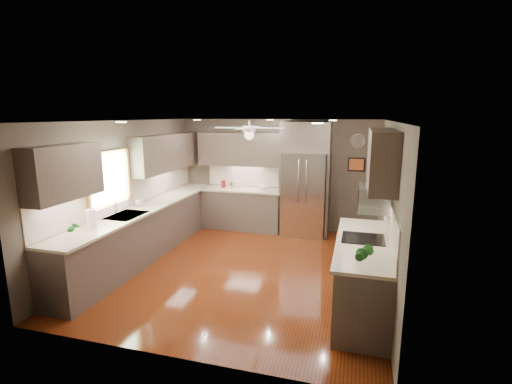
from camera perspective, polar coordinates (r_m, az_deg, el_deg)
The scene contains 27 objects.
floor at distance 6.53m, azimuth -1.74°, elevation -11.63°, with size 5.00×5.00×0.00m, color #481909.
ceiling at distance 5.99m, azimuth -1.89°, elevation 10.88°, with size 5.00×5.00×0.00m, color white.
wall_back at distance 8.52m, azimuth 3.22°, elevation 2.69°, with size 4.50×4.50×0.00m, color brown.
wall_front at distance 3.92m, azimuth -12.90°, elevation -8.56°, with size 4.50×4.50×0.00m, color brown.
wall_left at distance 7.13m, azimuth -19.34°, elevation 0.25°, with size 5.00×5.00×0.00m, color brown.
wall_right at distance 5.89m, azimuth 19.59°, elevation -2.10°, with size 5.00×5.00×0.00m, color brown.
canister_a at distance 8.64m, azimuth -5.01°, elevation 1.24°, with size 0.10×0.10×0.16m, color maroon.
canister_b at distance 8.55m, azimuth -3.77°, elevation 1.09°, with size 0.09×0.09×0.14m, color silver.
canister_c at distance 8.49m, azimuth -2.94°, elevation 1.15°, with size 0.11×0.11×0.18m, color beige.
soap_bottle at distance 7.16m, azimuth -17.44°, elevation -1.40°, with size 0.08×0.08×0.17m, color white.
potted_plant_left at distance 5.72m, azimuth -26.45°, elevation -4.91°, with size 0.14×0.10×0.27m, color #175018.
potted_plant_right at distance 4.31m, azimuth 16.40°, elevation -9.06°, with size 0.17×0.14×0.31m, color #175018.
bowl at distance 8.32m, azimuth 1.03°, elevation 0.49°, with size 0.20×0.20×0.05m, color beige.
left_run at distance 7.27m, azimuth -16.33°, elevation -5.56°, with size 0.65×4.70×1.45m.
back_run at distance 8.58m, azimuth -2.01°, elevation -2.46°, with size 1.85×0.65×1.45m.
uppers at distance 6.95m, azimuth -5.95°, elevation 5.76°, with size 4.50×4.70×0.95m.
window at distance 6.67m, azimuth -21.73°, elevation 1.93°, with size 0.05×1.12×0.92m.
sink at distance 6.63m, azimuth -19.32°, elevation -3.63°, with size 0.50×0.70×0.32m.
refrigerator at distance 8.07m, azimuth 7.55°, elevation 1.66°, with size 1.06×0.75×2.45m.
right_run at distance 5.35m, azimuth 16.07°, elevation -11.91°, with size 0.70×2.20×1.45m.
microwave at distance 5.29m, azimuth 17.72°, elevation -0.93°, with size 0.43×0.55×0.34m.
ceiling_fan at distance 6.28m, azimuth -1.05°, elevation 9.40°, with size 1.18×1.18×0.32m.
recessed_lights at distance 6.39m, azimuth -1.14°, elevation 10.89°, with size 2.84×3.14×0.01m.
wall_clock at distance 8.22m, azimuth 15.37°, elevation 7.57°, with size 0.30×0.03×0.30m.
framed_print at distance 8.26m, azimuth 15.18°, elevation 4.11°, with size 0.36×0.03×0.30m.
stool at distance 7.24m, azimuth 15.58°, elevation -7.64°, with size 0.42×0.42×0.46m.
paper_towel at distance 6.00m, azimuth -24.02°, elevation -3.88°, with size 0.13×0.13×0.33m.
Camera 1 is at (1.80, -5.72, 2.59)m, focal length 26.00 mm.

